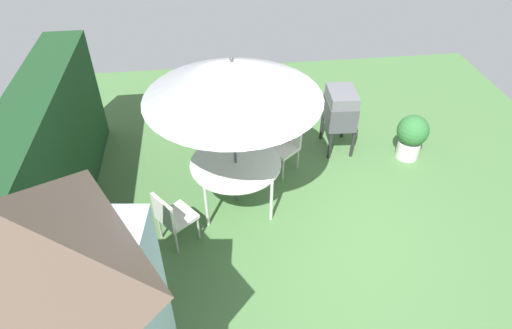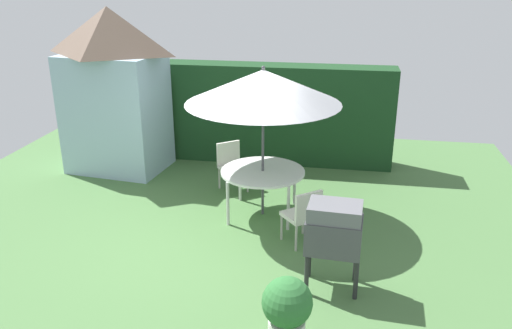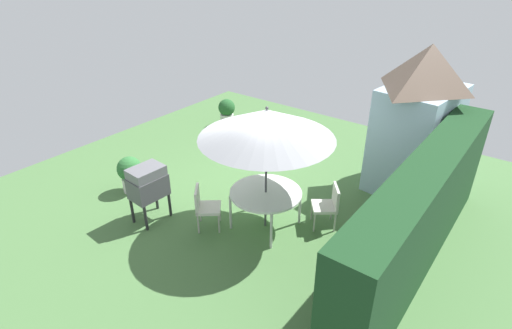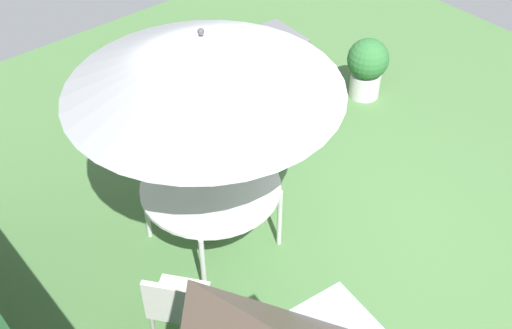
% 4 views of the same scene
% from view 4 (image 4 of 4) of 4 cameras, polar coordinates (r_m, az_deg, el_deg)
% --- Properties ---
extents(ground_plane, '(11.00, 11.00, 0.00)m').
position_cam_4_polar(ground_plane, '(6.95, 4.78, -6.39)').
color(ground_plane, '#47703D').
extents(patio_table, '(1.40, 1.40, 0.80)m').
position_cam_4_polar(patio_table, '(6.38, -4.04, -2.19)').
color(patio_table, white).
rests_on(patio_table, ground).
extents(patio_umbrella, '(2.49, 2.49, 2.53)m').
position_cam_4_polar(patio_umbrella, '(5.48, -4.76, 8.99)').
color(patio_umbrella, '#4C4C51').
rests_on(patio_umbrella, ground).
extents(bbq_grill, '(0.73, 0.54, 1.20)m').
position_cam_4_polar(bbq_grill, '(8.08, 1.90, 9.30)').
color(bbq_grill, '#47474C').
rests_on(bbq_grill, ground).
extents(chair_near_shed, '(0.65, 0.65, 0.90)m').
position_cam_4_polar(chair_near_shed, '(7.41, -1.87, 2.87)').
color(chair_near_shed, silver).
rests_on(chair_near_shed, ground).
extents(chair_far_side, '(0.65, 0.65, 0.90)m').
position_cam_4_polar(chair_far_side, '(5.77, -7.18, -12.11)').
color(chair_far_side, silver).
rests_on(chair_far_side, ground).
extents(potted_plant_by_shed, '(0.56, 0.56, 0.85)m').
position_cam_4_polar(potted_plant_by_shed, '(8.79, 9.89, 8.69)').
color(potted_plant_by_shed, silver).
rests_on(potted_plant_by_shed, ground).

